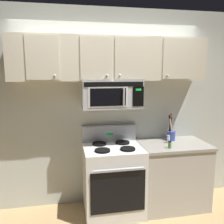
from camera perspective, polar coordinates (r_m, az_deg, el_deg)
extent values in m
cube|color=silver|center=(3.44, -0.95, 0.83)|extent=(5.20, 0.10, 2.70)
cube|color=white|center=(3.35, 0.24, -15.54)|extent=(0.76, 0.64, 0.90)
cube|color=black|center=(3.07, 1.47, -18.25)|extent=(0.67, 0.01, 0.52)
cylinder|color=#B7BABF|center=(2.92, 1.63, -13.31)|extent=(0.61, 0.03, 0.03)
cube|color=#B7BABF|center=(3.43, -0.68, -5.01)|extent=(0.76, 0.07, 0.22)
cube|color=#19D83F|center=(3.39, -0.58, -5.17)|extent=(0.10, 0.00, 0.04)
cylinder|color=black|center=(3.03, -2.25, -8.96)|extent=(0.19, 0.19, 0.02)
cylinder|color=black|center=(3.09, 3.70, -8.59)|extent=(0.19, 0.19, 0.02)
cylinder|color=black|center=(3.29, -2.99, -7.42)|extent=(0.19, 0.19, 0.02)
cylinder|color=black|center=(3.35, 2.48, -7.12)|extent=(0.19, 0.19, 0.02)
cube|color=#B7BABF|center=(3.17, -0.19, 4.18)|extent=(0.76, 0.39, 0.35)
cube|color=black|center=(2.97, 0.53, 6.50)|extent=(0.73, 0.01, 0.06)
cube|color=white|center=(2.97, -0.90, 3.50)|extent=(0.49, 0.01, 0.25)
cube|color=black|center=(2.96, -0.89, 3.49)|extent=(0.44, 0.01, 0.22)
cube|color=black|center=(3.05, 6.16, 3.62)|extent=(0.14, 0.01, 0.25)
cube|color=#19D83F|center=(3.04, 6.21, 5.21)|extent=(0.07, 0.00, 0.03)
cylinder|color=#B7BABF|center=(2.98, 2.77, 3.52)|extent=(0.02, 0.02, 0.23)
cube|color=beige|center=(3.19, -0.30, 12.30)|extent=(2.50, 0.33, 0.55)
cube|color=beige|center=(2.97, -15.95, 12.13)|extent=(0.38, 0.01, 0.51)
sphere|color=#B7BABF|center=(2.95, -13.24, 8.27)|extent=(0.03, 0.03, 0.03)
cube|color=beige|center=(2.99, -3.73, 12.46)|extent=(0.38, 0.01, 0.51)
sphere|color=#B7BABF|center=(2.99, -1.15, 8.54)|extent=(0.03, 0.03, 0.03)
cube|color=beige|center=(3.07, 4.26, 12.38)|extent=(0.38, 0.01, 0.51)
sphere|color=#B7BABF|center=(3.02, 1.87, 8.55)|extent=(0.03, 0.03, 0.03)
cube|color=beige|center=(3.28, 14.99, 11.90)|extent=(0.38, 0.01, 0.51)
sphere|color=#B7BABF|center=(3.22, 12.83, 8.39)|extent=(0.03, 0.03, 0.03)
cube|color=#BCB7AD|center=(3.61, 13.81, -14.22)|extent=(0.90, 0.62, 0.86)
cube|color=#9E998E|center=(3.46, 14.12, -7.38)|extent=(0.93, 0.65, 0.03)
cylinder|color=#384C9E|center=(3.58, 13.55, -5.39)|extent=(0.13, 0.13, 0.13)
cylinder|color=#A87A47|center=(3.56, 13.65, -2.98)|extent=(0.06, 0.09, 0.29)
cylinder|color=olive|center=(3.56, 13.61, -3.38)|extent=(0.06, 0.05, 0.24)
cylinder|color=black|center=(3.55, 13.43, -3.00)|extent=(0.07, 0.04, 0.29)
cylinder|color=red|center=(3.55, 13.62, -2.77)|extent=(0.03, 0.06, 0.32)
cylinder|color=tan|center=(3.53, 13.16, -3.03)|extent=(0.09, 0.03, 0.29)
cylinder|color=#BCBCC1|center=(3.53, 13.62, -3.50)|extent=(0.05, 0.03, 0.24)
cylinder|color=black|center=(3.54, 13.41, -3.29)|extent=(0.07, 0.06, 0.26)
cylinder|color=white|center=(3.44, 13.03, -6.32)|extent=(0.04, 0.04, 0.09)
cylinder|color=#B7BABF|center=(3.43, 13.06, -5.47)|extent=(0.04, 0.04, 0.02)
cylinder|color=#4C7F33|center=(3.22, 13.32, -7.56)|extent=(0.04, 0.04, 0.08)
cylinder|color=black|center=(3.20, 13.36, -6.74)|extent=(0.04, 0.04, 0.02)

